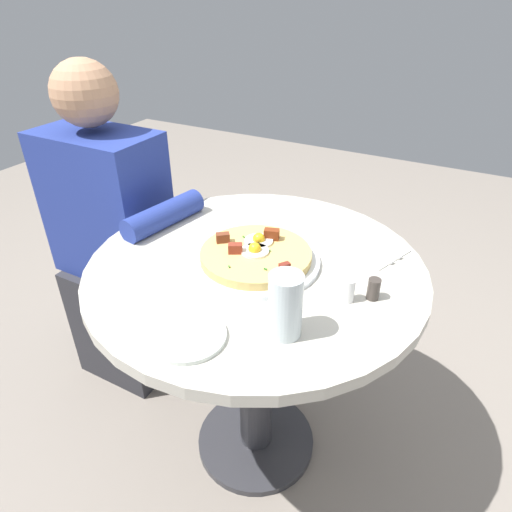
% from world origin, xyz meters
% --- Properties ---
extents(ground_plane, '(6.00, 6.00, 0.00)m').
position_xyz_m(ground_plane, '(0.00, 0.00, 0.00)').
color(ground_plane, gray).
extents(dining_table, '(0.84, 0.84, 0.71)m').
position_xyz_m(dining_table, '(0.00, 0.00, 0.54)').
color(dining_table, beige).
rests_on(dining_table, ground_plane).
extents(person_seated, '(0.52, 0.32, 1.14)m').
position_xyz_m(person_seated, '(0.60, -0.10, 0.51)').
color(person_seated, '#2D2D33').
rests_on(person_seated, ground_plane).
extents(pizza_plate, '(0.32, 0.32, 0.01)m').
position_xyz_m(pizza_plate, '(-0.00, 0.00, 0.72)').
color(pizza_plate, white).
rests_on(pizza_plate, dining_table).
extents(breakfast_pizza, '(0.28, 0.28, 0.05)m').
position_xyz_m(breakfast_pizza, '(-0.00, -0.00, 0.74)').
color(breakfast_pizza, '#DBB564').
rests_on(breakfast_pizza, pizza_plate).
extents(bread_plate, '(0.15, 0.15, 0.01)m').
position_xyz_m(bread_plate, '(-0.01, 0.31, 0.72)').
color(bread_plate, silver).
rests_on(bread_plate, dining_table).
extents(napkin, '(0.21, 0.19, 0.00)m').
position_xyz_m(napkin, '(-0.23, -0.20, 0.71)').
color(napkin, white).
rests_on(napkin, dining_table).
extents(fork, '(0.17, 0.07, 0.00)m').
position_xyz_m(fork, '(-0.22, -0.19, 0.72)').
color(fork, silver).
rests_on(fork, napkin).
extents(knife, '(0.17, 0.07, 0.00)m').
position_xyz_m(knife, '(-0.23, -0.22, 0.72)').
color(knife, silver).
rests_on(knife, napkin).
extents(water_glass, '(0.07, 0.07, 0.14)m').
position_xyz_m(water_glass, '(-0.17, 0.20, 0.78)').
color(water_glass, silver).
rests_on(water_glass, dining_table).
extents(salt_shaker, '(0.03, 0.03, 0.06)m').
position_xyz_m(salt_shaker, '(-0.25, 0.04, 0.74)').
color(salt_shaker, white).
rests_on(salt_shaker, dining_table).
extents(pepper_shaker, '(0.03, 0.03, 0.05)m').
position_xyz_m(pepper_shaker, '(-0.30, 0.01, 0.74)').
color(pepper_shaker, '#3F3833').
rests_on(pepper_shaker, dining_table).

